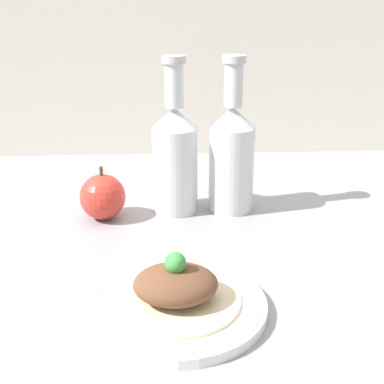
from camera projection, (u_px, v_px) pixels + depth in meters
The scene contains 6 objects.
ground_plane at pixel (208, 262), 82.31cm from camera, with size 180.00×110.00×4.00cm, color gray.
plate at pixel (176, 305), 65.79cm from camera, with size 22.50×22.50×1.59cm.
plated_food at pixel (176, 287), 64.88cm from camera, with size 15.96×15.96×6.67cm.
cider_bottle_left at pixel (175, 155), 93.01cm from camera, with size 7.97×7.97×27.26cm.
cider_bottle_right at pixel (232, 154), 93.48cm from camera, with size 7.97×7.97×27.26cm.
apple at pixel (103, 197), 91.76cm from camera, with size 7.89×7.89×9.40cm.
Camera 1 is at (-6.26, -73.02, 37.06)cm, focal length 50.00 mm.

